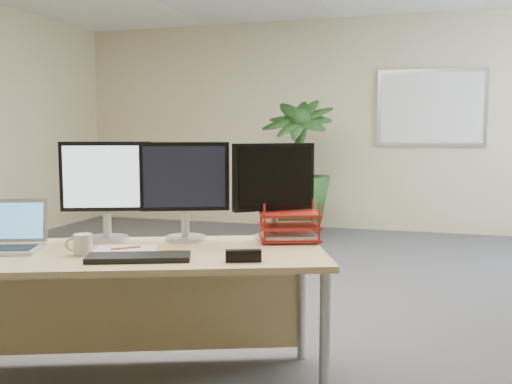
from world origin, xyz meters
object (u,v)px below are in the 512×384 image
(laptop, at_px, (8,237))
(desk, at_px, (140,276))
(floor_plant, at_px, (296,176))
(monitor_right, at_px, (185,184))
(monitor_left, at_px, (106,184))

(laptop, bearing_deg, desk, 20.43)
(floor_plant, relative_size, laptop, 3.66)
(monitor_right, distance_m, laptop, 0.90)
(desk, distance_m, monitor_left, 0.52)
(desk, relative_size, monitor_left, 3.75)
(floor_plant, bearing_deg, desk, -88.50)
(desk, distance_m, monitor_right, 0.52)
(monitor_left, xyz_separation_m, monitor_right, (0.39, 0.13, -0.00))
(desk, xyz_separation_m, monitor_left, (-0.24, 0.11, 0.44))
(monitor_left, bearing_deg, monitor_right, 18.75)
(floor_plant, height_order, monitor_left, floor_plant)
(monitor_left, distance_m, laptop, 0.53)
(monitor_left, bearing_deg, floor_plant, 87.94)
(monitor_right, xyz_separation_m, laptop, (-0.74, -0.46, -0.24))
(desk, relative_size, floor_plant, 1.30)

